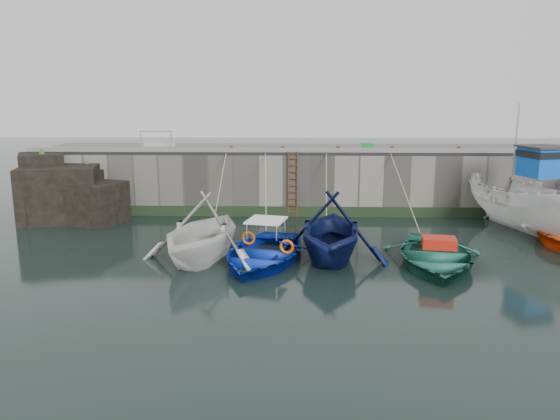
{
  "coord_description": "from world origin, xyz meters",
  "views": [
    {
      "loc": [
        -1.89,
        -16.23,
        5.89
      ],
      "look_at": [
        -2.5,
        5.85,
        1.2
      ],
      "focal_mm": 35.0,
      "sensor_mm": 36.0,
      "label": 1
    }
  ],
  "objects_px": {
    "boat_far_white": "(529,205)",
    "bollard_b": "(282,149)",
    "boat_near_blacktrim": "(330,258)",
    "boat_near_blue": "(263,261)",
    "bollard_e": "(459,149)",
    "bollard_a": "(231,149)",
    "boat_near_navy": "(435,264)",
    "bollard_d": "(392,149)",
    "bollard_c": "(338,149)",
    "boat_near_white": "(203,260)",
    "ladder": "(293,185)",
    "fish_crate": "(367,146)"
  },
  "relations": [
    {
      "from": "bollard_a",
      "to": "bollard_d",
      "type": "bearing_deg",
      "value": 0.0
    },
    {
      "from": "boat_near_white",
      "to": "boat_far_white",
      "type": "xyz_separation_m",
      "value": [
        13.46,
        4.41,
        1.2
      ]
    },
    {
      "from": "ladder",
      "to": "boat_near_blue",
      "type": "distance_m",
      "value": 7.57
    },
    {
      "from": "boat_near_white",
      "to": "bollard_a",
      "type": "height_order",
      "value": "bollard_a"
    },
    {
      "from": "boat_near_blacktrim",
      "to": "bollard_a",
      "type": "height_order",
      "value": "bollard_a"
    },
    {
      "from": "bollard_a",
      "to": "bollard_e",
      "type": "height_order",
      "value": "same"
    },
    {
      "from": "boat_far_white",
      "to": "bollard_b",
      "type": "bearing_deg",
      "value": 149.52
    },
    {
      "from": "boat_near_blue",
      "to": "boat_near_navy",
      "type": "relative_size",
      "value": 0.99
    },
    {
      "from": "boat_near_blacktrim",
      "to": "bollard_d",
      "type": "distance_m",
      "value": 8.64
    },
    {
      "from": "bollard_c",
      "to": "bollard_e",
      "type": "xyz_separation_m",
      "value": [
        5.8,
        0.0,
        0.0
      ]
    },
    {
      "from": "boat_near_blue",
      "to": "bollard_c",
      "type": "distance_m",
      "value": 8.95
    },
    {
      "from": "boat_near_blacktrim",
      "to": "fish_crate",
      "type": "relative_size",
      "value": 8.4
    },
    {
      "from": "ladder",
      "to": "bollard_d",
      "type": "bearing_deg",
      "value": 4.0
    },
    {
      "from": "boat_near_blacktrim",
      "to": "boat_near_navy",
      "type": "xyz_separation_m",
      "value": [
        3.68,
        -0.61,
        0.0
      ]
    },
    {
      "from": "boat_near_navy",
      "to": "bollard_d",
      "type": "bearing_deg",
      "value": 100.89
    },
    {
      "from": "boat_near_blue",
      "to": "boat_near_blacktrim",
      "type": "distance_m",
      "value": 2.49
    },
    {
      "from": "boat_near_blacktrim",
      "to": "bollard_c",
      "type": "relative_size",
      "value": 18.76
    },
    {
      "from": "boat_near_blue",
      "to": "bollard_e",
      "type": "relative_size",
      "value": 19.44
    },
    {
      "from": "bollard_b",
      "to": "boat_far_white",
      "type": "bearing_deg",
      "value": -16.14
    },
    {
      "from": "ladder",
      "to": "bollard_b",
      "type": "distance_m",
      "value": 1.81
    },
    {
      "from": "boat_near_white",
      "to": "boat_near_blacktrim",
      "type": "xyz_separation_m",
      "value": [
        4.65,
        0.28,
        0.0
      ]
    },
    {
      "from": "boat_near_blue",
      "to": "boat_near_blacktrim",
      "type": "bearing_deg",
      "value": 22.94
    },
    {
      "from": "bollard_a",
      "to": "bollard_b",
      "type": "relative_size",
      "value": 1.0
    },
    {
      "from": "ladder",
      "to": "bollard_d",
      "type": "relative_size",
      "value": 11.43
    },
    {
      "from": "boat_near_white",
      "to": "fish_crate",
      "type": "height_order",
      "value": "fish_crate"
    },
    {
      "from": "boat_near_white",
      "to": "bollard_e",
      "type": "xyz_separation_m",
      "value": [
        11.23,
        7.52,
        3.3
      ]
    },
    {
      "from": "boat_near_blue",
      "to": "boat_near_blacktrim",
      "type": "height_order",
      "value": "boat_near_blacktrim"
    },
    {
      "from": "fish_crate",
      "to": "bollard_c",
      "type": "xyz_separation_m",
      "value": [
        -1.55,
        -1.17,
        -0.03
      ]
    },
    {
      "from": "ladder",
      "to": "bollard_d",
      "type": "xyz_separation_m",
      "value": [
        4.8,
        0.34,
        1.71
      ]
    },
    {
      "from": "boat_far_white",
      "to": "bollard_e",
      "type": "height_order",
      "value": "boat_far_white"
    },
    {
      "from": "bollard_c",
      "to": "boat_near_navy",
      "type": "bearing_deg",
      "value": -69.71
    },
    {
      "from": "bollard_c",
      "to": "bollard_d",
      "type": "relative_size",
      "value": 1.0
    },
    {
      "from": "boat_near_navy",
      "to": "bollard_b",
      "type": "relative_size",
      "value": 19.55
    },
    {
      "from": "bollard_a",
      "to": "bollard_e",
      "type": "bearing_deg",
      "value": 0.0
    },
    {
      "from": "boat_near_white",
      "to": "boat_far_white",
      "type": "distance_m",
      "value": 14.22
    },
    {
      "from": "bollard_b",
      "to": "boat_near_blacktrim",
      "type": "bearing_deg",
      "value": -75.16
    },
    {
      "from": "boat_near_blacktrim",
      "to": "boat_near_navy",
      "type": "height_order",
      "value": "boat_near_blacktrim"
    },
    {
      "from": "boat_far_white",
      "to": "boat_near_white",
      "type": "bearing_deg",
      "value": -176.19
    },
    {
      "from": "boat_far_white",
      "to": "boat_near_navy",
      "type": "bearing_deg",
      "value": -151.62
    },
    {
      "from": "boat_near_blacktrim",
      "to": "bollard_c",
      "type": "xyz_separation_m",
      "value": [
        0.78,
        7.23,
        3.3
      ]
    },
    {
      "from": "boat_near_blacktrim",
      "to": "bollard_d",
      "type": "height_order",
      "value": "bollard_d"
    },
    {
      "from": "boat_near_blue",
      "to": "bollard_e",
      "type": "bearing_deg",
      "value": 53.28
    },
    {
      "from": "boat_near_blacktrim",
      "to": "bollard_b",
      "type": "distance_m",
      "value": 8.18
    },
    {
      "from": "bollard_a",
      "to": "bollard_b",
      "type": "height_order",
      "value": "same"
    },
    {
      "from": "boat_near_white",
      "to": "bollard_b",
      "type": "xyz_separation_m",
      "value": [
        2.73,
        7.52,
        3.3
      ]
    },
    {
      "from": "boat_near_white",
      "to": "fish_crate",
      "type": "xyz_separation_m",
      "value": [
        6.99,
        8.69,
        3.33
      ]
    },
    {
      "from": "bollard_d",
      "to": "bollard_a",
      "type": "bearing_deg",
      "value": 180.0
    },
    {
      "from": "bollard_b",
      "to": "bollard_d",
      "type": "relative_size",
      "value": 1.0
    },
    {
      "from": "boat_near_navy",
      "to": "bollard_e",
      "type": "xyz_separation_m",
      "value": [
        2.9,
        7.84,
        3.3
      ]
    },
    {
      "from": "boat_near_blue",
      "to": "bollard_e",
      "type": "height_order",
      "value": "bollard_e"
    }
  ]
}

